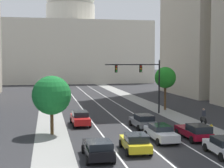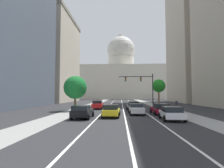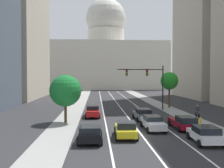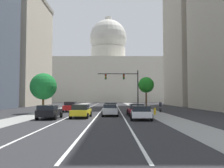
# 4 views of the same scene
# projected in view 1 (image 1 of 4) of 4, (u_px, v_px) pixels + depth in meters

# --- Properties ---
(ground_plane) EXTENTS (400.00, 400.00, 0.00)m
(ground_plane) POSITION_uv_depth(u_px,v_px,m) (90.00, 97.00, 66.67)
(ground_plane) COLOR #2B2B2D
(sidewalk_left) EXTENTS (3.15, 130.00, 0.01)m
(sidewalk_left) POSITION_uv_depth(u_px,v_px,m) (49.00, 101.00, 60.27)
(sidewalk_left) COLOR gray
(sidewalk_left) RESTS_ON ground
(sidewalk_right) EXTENTS (3.15, 130.00, 0.01)m
(sidewalk_right) POSITION_uv_depth(u_px,v_px,m) (135.00, 99.00, 63.28)
(sidewalk_right) COLOR gray
(sidewalk_right) RESTS_ON ground
(lane_stripe_left) EXTENTS (0.16, 90.00, 0.01)m
(lane_stripe_left) POSITION_uv_depth(u_px,v_px,m) (82.00, 108.00, 51.38)
(lane_stripe_left) COLOR white
(lane_stripe_left) RESTS_ON ground
(lane_stripe_center) EXTENTS (0.16, 90.00, 0.01)m
(lane_stripe_center) POSITION_uv_depth(u_px,v_px,m) (102.00, 107.00, 51.98)
(lane_stripe_center) COLOR white
(lane_stripe_center) RESTS_ON ground
(lane_stripe_right) EXTENTS (0.16, 90.00, 0.01)m
(lane_stripe_right) POSITION_uv_depth(u_px,v_px,m) (122.00, 107.00, 52.59)
(lane_stripe_right) COLOR white
(lane_stripe_right) RESTS_ON ground
(capitol_building) EXTENTS (50.83, 27.19, 41.02)m
(capitol_building) POSITION_uv_depth(u_px,v_px,m) (71.00, 41.00, 115.06)
(capitol_building) COLOR beige
(capitol_building) RESTS_ON ground
(car_black) EXTENTS (2.06, 4.37, 1.47)m
(car_black) POSITION_uv_depth(u_px,v_px,m) (98.00, 148.00, 24.51)
(car_black) COLOR black
(car_black) RESTS_ON ground
(car_gray) EXTENTS (2.17, 4.20, 1.51)m
(car_gray) POSITION_uv_depth(u_px,v_px,m) (143.00, 121.00, 35.64)
(car_gray) COLOR slate
(car_gray) RESTS_ON ground
(car_yellow) EXTENTS (2.13, 4.22, 1.47)m
(car_yellow) POSITION_uv_depth(u_px,v_px,m) (135.00, 142.00, 26.43)
(car_yellow) COLOR yellow
(car_yellow) RESTS_ON ground
(car_red) EXTENTS (2.04, 4.60, 1.56)m
(car_red) POSITION_uv_depth(u_px,v_px,m) (80.00, 118.00, 37.37)
(car_red) COLOR red
(car_red) RESTS_ON ground
(car_crimson) EXTENTS (2.00, 4.76, 1.48)m
(car_crimson) POSITION_uv_depth(u_px,v_px,m) (195.00, 131.00, 30.55)
(car_crimson) COLOR maroon
(car_crimson) RESTS_ON ground
(car_silver) EXTENTS (2.00, 4.83, 1.42)m
(car_silver) POSITION_uv_depth(u_px,v_px,m) (161.00, 132.00, 30.08)
(car_silver) COLOR #B2B5BA
(car_silver) RESTS_ON ground
(traffic_signal_mast) EXTENTS (7.53, 0.39, 7.23)m
(traffic_signal_mast) POSITION_uv_depth(u_px,v_px,m) (143.00, 76.00, 45.21)
(traffic_signal_mast) COLOR black
(traffic_signal_mast) RESTS_ON ground
(fire_hydrant) EXTENTS (0.26, 0.35, 0.91)m
(fire_hydrant) POSITION_uv_depth(u_px,v_px,m) (211.00, 129.00, 33.07)
(fire_hydrant) COLOR yellow
(fire_hydrant) RESTS_ON ground
(cyclist) EXTENTS (0.37, 1.70, 1.72)m
(cyclist) POSITION_uv_depth(u_px,v_px,m) (204.00, 116.00, 38.47)
(cyclist) COLOR black
(cyclist) RESTS_ON ground
(street_tree_near_left) EXTENTS (3.76, 3.76, 5.70)m
(street_tree_near_left) POSITION_uv_depth(u_px,v_px,m) (52.00, 95.00, 32.50)
(street_tree_near_left) COLOR #51381E
(street_tree_near_left) RESTS_ON ground
(street_tree_far_right) EXTENTS (3.08, 3.08, 6.25)m
(street_tree_far_right) POSITION_uv_depth(u_px,v_px,m) (165.00, 78.00, 48.90)
(street_tree_far_right) COLOR #51381E
(street_tree_far_right) RESTS_ON ground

